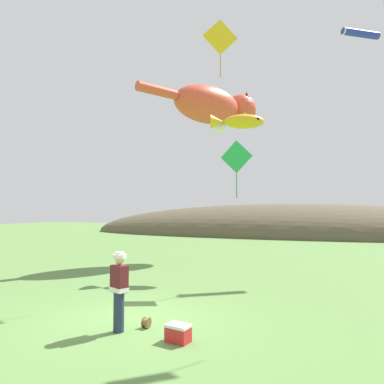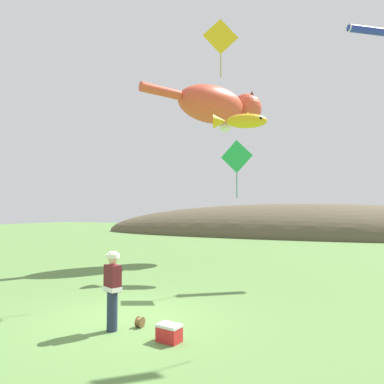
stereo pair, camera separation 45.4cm
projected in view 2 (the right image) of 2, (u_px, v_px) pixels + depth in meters
The scene contains 10 objects.
ground_plane at pixel (128, 320), 8.47m from camera, with size 120.00×120.00×0.00m, color #5B8442.
distant_hill_ridge at pixel (295, 235), 38.99m from camera, with size 49.98×15.74×7.16m.
festival_attendant at pixel (112, 288), 7.78m from camera, with size 0.49×0.40×1.77m.
kite_spool at pixel (140, 322), 7.96m from camera, with size 0.14×0.24×0.24m.
picnic_cooler at pixel (169, 333), 7.09m from camera, with size 0.54×0.40×0.36m.
kite_giant_cat at pixel (220, 107), 19.97m from camera, with size 4.93×7.27×2.49m.
kite_fish_windsock at pixel (241, 121), 15.54m from camera, with size 2.53×1.48×0.75m.
kite_tube_streamer at pixel (366, 30), 16.97m from camera, with size 1.95×1.55×0.44m.
kite_diamond_green at pixel (237, 157), 12.39m from camera, with size 1.21×0.07×2.11m.
kite_diamond_gold at pixel (221, 37), 12.96m from camera, with size 1.19×0.74×2.28m.
Camera 2 is at (4.92, -7.28, 2.70)m, focal length 32.00 mm.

